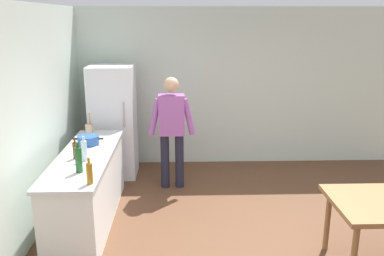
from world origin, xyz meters
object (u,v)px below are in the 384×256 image
(cooking_pot, at_px, (88,140))
(utensil_jar, at_px, (89,129))
(refrigerator, at_px, (113,122))
(bottle_wine_green, at_px, (79,160))
(bottle_beer_brown, at_px, (75,150))
(bottle_water_clear, at_px, (84,150))
(bottle_oil_amber, at_px, (89,173))
(person, at_px, (172,126))

(cooking_pot, bearing_deg, utensil_jar, 100.57)
(refrigerator, relative_size, bottle_wine_green, 5.29)
(refrigerator, height_order, cooking_pot, refrigerator)
(bottle_beer_brown, bearing_deg, refrigerator, 84.14)
(cooking_pot, height_order, bottle_beer_brown, bottle_beer_brown)
(utensil_jar, xyz_separation_m, bottle_water_clear, (0.19, -1.13, 0.05))
(cooking_pot, relative_size, bottle_oil_amber, 1.43)
(refrigerator, distance_m, cooking_pot, 1.21)
(person, xyz_separation_m, bottle_water_clear, (-1.00, -1.27, 0.05))
(utensil_jar, height_order, bottle_water_clear, utensil_jar)
(bottle_oil_amber, bearing_deg, bottle_water_clear, 106.67)
(bottle_beer_brown, bearing_deg, bottle_oil_amber, -66.79)
(utensil_jar, relative_size, bottle_beer_brown, 1.23)
(utensil_jar, distance_m, bottle_water_clear, 1.15)
(bottle_oil_amber, distance_m, bottle_beer_brown, 0.84)
(utensil_jar, distance_m, bottle_oil_amber, 1.86)
(refrigerator, xyz_separation_m, person, (0.95, -0.55, 0.08))
(bottle_water_clear, xyz_separation_m, bottle_wine_green, (0.02, -0.37, 0.02))
(bottle_wine_green, bearing_deg, refrigerator, 89.24)
(bottle_water_clear, height_order, bottle_wine_green, bottle_wine_green)
(cooking_pot, relative_size, bottle_wine_green, 1.18)
(person, height_order, bottle_water_clear, person)
(refrigerator, relative_size, bottle_beer_brown, 6.92)
(bottle_wine_green, bearing_deg, cooking_pot, 96.65)
(utensil_jar, bearing_deg, bottle_water_clear, -80.67)
(person, xyz_separation_m, bottle_beer_brown, (-1.13, -1.18, 0.03))
(bottle_oil_amber, height_order, bottle_beer_brown, bottle_oil_amber)
(utensil_jar, distance_m, bottle_beer_brown, 1.05)
(refrigerator, distance_m, bottle_wine_green, 2.19)
(bottle_oil_amber, xyz_separation_m, bottle_wine_green, (-0.18, 0.33, 0.03))
(cooking_pot, relative_size, bottle_water_clear, 1.33)
(person, xyz_separation_m, bottle_wine_green, (-0.98, -1.63, 0.07))
(refrigerator, distance_m, utensil_jar, 0.73)
(person, relative_size, cooking_pot, 4.25)
(utensil_jar, bearing_deg, person, 6.57)
(utensil_jar, height_order, bottle_beer_brown, utensil_jar)
(refrigerator, distance_m, bottle_water_clear, 1.83)
(cooking_pot, xyz_separation_m, bottle_wine_green, (0.12, -0.99, 0.09))
(cooking_pot, height_order, bottle_oil_amber, bottle_oil_amber)
(refrigerator, relative_size, person, 1.06)
(bottle_water_clear, height_order, bottle_beer_brown, bottle_water_clear)
(refrigerator, height_order, person, refrigerator)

